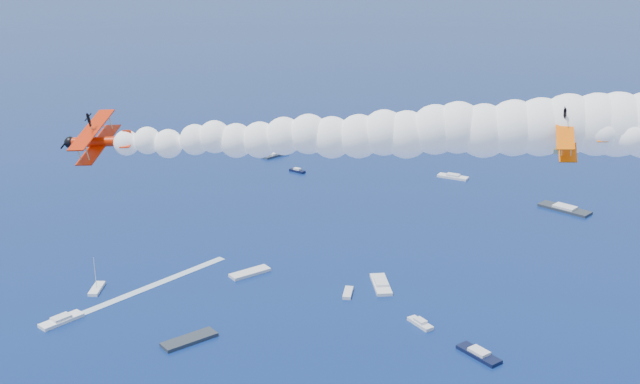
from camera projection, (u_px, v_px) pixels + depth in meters
The scene contains 4 objects.
biplane_lead at pixel (570, 133), 79.08m from camera, with size 7.26×8.14×4.90m, color #FC5F05, non-canonical shape.
biplane_trail at pixel (101, 142), 89.95m from camera, with size 8.30×9.31×5.61m, color red, non-canonical shape.
smoke_trail_trail at pixel (409, 132), 83.58m from camera, with size 65.12×30.30×12.45m, color white, non-canonical shape.
spectator_boats at pixel (492, 270), 183.16m from camera, with size 209.33×171.18×0.70m.
Camera 1 is at (42.69, -48.66, 76.71)m, focal length 45.37 mm.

